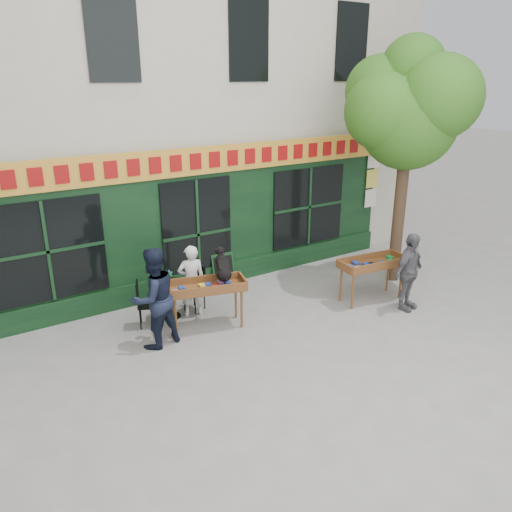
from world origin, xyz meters
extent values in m
plane|color=slate|center=(0.00, 0.00, 0.00)|extent=(80.00, 80.00, 0.00)
cube|color=beige|center=(0.00, 6.00, 5.00)|extent=(14.00, 7.00, 10.00)
cube|color=black|center=(0.00, 2.42, 1.60)|extent=(11.00, 0.16, 3.20)
cube|color=gold|center=(0.00, 2.30, 3.00)|extent=(11.00, 0.06, 0.60)
cube|color=#9C0E0E|center=(0.00, 2.26, 3.00)|extent=(9.60, 0.03, 0.34)
cube|color=black|center=(0.00, 2.32, 0.25)|extent=(11.00, 0.10, 0.50)
cube|color=black|center=(0.00, 2.32, 1.35)|extent=(1.70, 0.05, 2.50)
cube|color=black|center=(-3.20, 2.32, 1.55)|extent=(2.20, 0.05, 2.00)
cube|color=black|center=(3.20, 2.32, 1.55)|extent=(2.20, 0.05, 2.00)
cube|color=silver|center=(5.40, 2.30, 1.50)|extent=(0.42, 0.02, 0.50)
cube|color=#E5D14C|center=(5.40, 2.30, 2.05)|extent=(0.42, 0.02, 0.50)
cube|color=silver|center=(5.40, 2.30, 2.60)|extent=(0.42, 0.02, 0.50)
cylinder|color=#382619|center=(4.30, 0.30, 1.80)|extent=(0.28, 0.28, 3.60)
sphere|color=#1F5313|center=(4.30, 0.30, 3.80)|extent=(2.20, 2.20, 2.20)
sphere|color=#1F5313|center=(5.00, 0.60, 4.10)|extent=(1.80, 1.80, 1.80)
sphere|color=#1F5313|center=(3.70, 0.50, 4.00)|extent=(1.70, 1.70, 1.70)
sphere|color=#1F5313|center=(4.50, -0.30, 4.30)|extent=(1.80, 1.80, 1.80)
sphere|color=#1F5313|center=(4.00, 0.90, 4.40)|extent=(1.60, 1.60, 1.60)
sphere|color=#1F5313|center=(4.40, 0.40, 4.90)|extent=(1.40, 1.40, 1.40)
cylinder|color=brown|center=(-1.41, 0.52, 0.40)|extent=(0.05, 0.05, 0.80)
cylinder|color=brown|center=(-0.16, 0.17, 0.40)|extent=(0.05, 0.05, 0.80)
cylinder|color=brown|center=(-1.29, 0.94, 0.40)|extent=(0.05, 0.05, 0.80)
cylinder|color=brown|center=(-0.04, 0.59, 0.40)|extent=(0.05, 0.05, 0.80)
cube|color=brown|center=(-0.72, 0.55, 0.82)|extent=(1.60, 0.97, 0.05)
cube|color=brown|center=(-0.80, 0.28, 0.90)|extent=(1.45, 0.45, 0.18)
cube|color=brown|center=(-0.64, 0.83, 0.90)|extent=(1.45, 0.45, 0.18)
cube|color=brown|center=(-0.72, 0.55, 0.88)|extent=(1.36, 0.74, 0.06)
imported|color=silver|center=(-0.72, 1.20, 0.76)|extent=(0.64, 0.50, 1.53)
cylinder|color=brown|center=(2.26, -0.41, 0.40)|extent=(0.05, 0.05, 0.80)
cylinder|color=brown|center=(3.55, -0.58, 0.40)|extent=(0.05, 0.05, 0.80)
cylinder|color=brown|center=(2.32, 0.03, 0.40)|extent=(0.05, 0.05, 0.80)
cylinder|color=brown|center=(3.61, -0.14, 0.40)|extent=(0.05, 0.05, 0.80)
cube|color=brown|center=(2.94, -0.28, 0.82)|extent=(1.56, 0.77, 0.05)
cube|color=brown|center=(2.90, -0.56, 0.90)|extent=(1.49, 0.23, 0.18)
cube|color=brown|center=(2.98, 0.01, 0.90)|extent=(1.49, 0.23, 0.18)
cube|color=brown|center=(2.94, -0.28, 0.88)|extent=(1.34, 0.56, 0.06)
imported|color=#535257|center=(3.24, -1.03, 0.85)|extent=(1.06, 0.62, 1.69)
cylinder|color=black|center=(-1.14, 1.34, 0.02)|extent=(0.36, 0.36, 0.03)
cylinder|color=black|center=(-1.14, 1.34, 0.38)|extent=(0.04, 0.04, 0.72)
cylinder|color=black|center=(-1.14, 1.34, 0.75)|extent=(0.60, 0.60, 0.03)
cube|color=black|center=(-1.69, 1.24, 0.45)|extent=(0.47, 0.47, 0.03)
cube|color=black|center=(-1.84, 1.31, 0.70)|extent=(0.16, 0.34, 0.50)
cylinder|color=black|center=(-1.61, 1.05, 0.22)|extent=(0.02, 0.02, 0.44)
cylinder|color=black|center=(-1.49, 1.32, 0.22)|extent=(0.02, 0.02, 0.44)
cylinder|color=black|center=(-1.88, 1.16, 0.22)|extent=(0.02, 0.02, 0.44)
cylinder|color=black|center=(-1.77, 1.44, 0.22)|extent=(0.02, 0.02, 0.44)
cube|color=black|center=(-0.59, 1.39, 0.45)|extent=(0.47, 0.47, 0.03)
cube|color=black|center=(-0.43, 1.46, 0.70)|extent=(0.17, 0.34, 0.50)
cylinder|color=black|center=(-0.78, 1.47, 0.22)|extent=(0.02, 0.02, 0.44)
cylinder|color=black|center=(-0.67, 1.20, 0.22)|extent=(0.02, 0.02, 0.44)
cylinder|color=black|center=(-0.51, 1.59, 0.22)|extent=(0.02, 0.02, 0.44)
cylinder|color=black|center=(-0.39, 1.31, 0.22)|extent=(0.02, 0.02, 0.44)
imported|color=gray|center=(-1.14, 1.34, 0.90)|extent=(0.15, 0.11, 0.27)
imported|color=black|center=(-1.84, 0.44, 0.95)|extent=(1.06, 0.90, 1.90)
cube|color=black|center=(0.59, 2.20, 0.40)|extent=(0.57, 0.21, 0.79)
cube|color=black|center=(0.59, 2.18, 0.40)|extent=(0.47, 0.19, 0.65)
camera|label=1|loc=(-4.75, -7.43, 4.72)|focal=35.00mm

